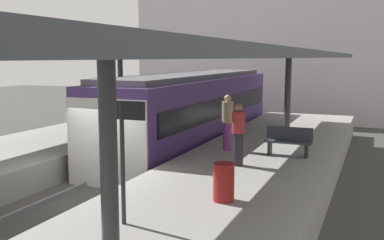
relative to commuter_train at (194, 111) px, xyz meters
The scene contains 14 objects.
ground_plane 7.44m from the commuter_train, 90.00° to the right, with size 80.00×80.00×0.00m, color #383835.
platform_right 8.26m from the commuter_train, 62.29° to the right, with size 4.40×28.00×1.00m, color gray.
track_ballast 7.41m from the commuter_train, 90.00° to the right, with size 3.20×28.00×0.20m, color #423F3D.
rail_near_side 7.41m from the commuter_train, 95.68° to the right, with size 0.08×28.00×0.14m, color slate.
rail_far_side 7.41m from the commuter_train, 84.32° to the right, with size 0.08×28.00×0.14m, color slate.
commuter_train is the anchor object (origin of this frame).
canopy_left 7.32m from the commuter_train, 123.08° to the right, with size 4.18×21.00×3.12m.
canopy_right 7.32m from the commuter_train, 56.92° to the right, with size 4.18×21.00×3.10m.
platform_bench 5.94m from the commuter_train, 38.60° to the right, with size 1.40×0.41×0.86m.
platform_sign 10.91m from the commuter_train, 74.11° to the right, with size 0.90×0.08×2.21m.
litter_bin 9.54m from the commuter_train, 63.78° to the right, with size 0.44×0.44×0.80m, color maroon.
passenger_near_bench 6.57m from the commuter_train, 56.80° to the right, with size 0.36×0.36×1.71m.
passenger_mid_platform 4.53m from the commuter_train, 53.72° to the right, with size 0.36×0.36×1.78m.
station_building_backdrop 13.35m from the commuter_train, 85.71° to the left, with size 18.00×6.00×11.00m, color #B7B2B7.
Camera 1 is at (7.04, -9.79, 3.95)m, focal length 41.67 mm.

